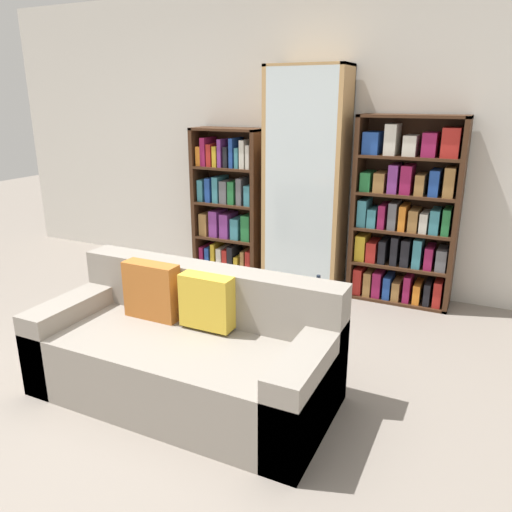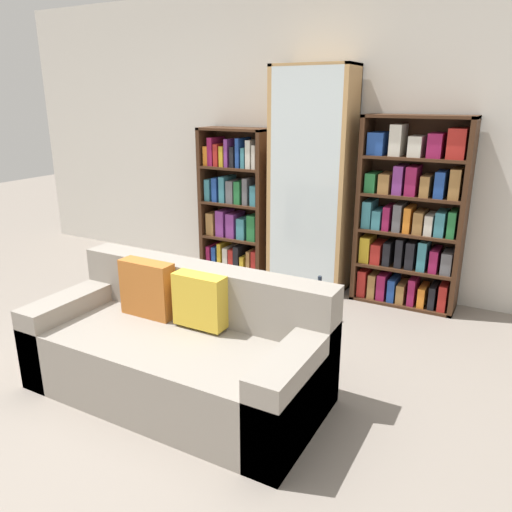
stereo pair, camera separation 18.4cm
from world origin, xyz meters
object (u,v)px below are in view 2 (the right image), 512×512
Objects in this scene: bookshelf_left at (236,206)px; wine_bottle at (319,302)px; couch at (179,351)px; display_cabinet at (312,182)px; bookshelf_right at (410,217)px.

bookshelf_left is 3.84× the size of wine_bottle.
display_cabinet reaches higher than couch.
wine_bottle is (-0.51, -0.71, -0.62)m from bookshelf_right.
bookshelf_left is 0.91× the size of bookshelf_right.
couch is at bearing -105.08° from wine_bottle.
bookshelf_left reaches higher than couch.
couch is at bearing -113.07° from bookshelf_right.
display_cabinet reaches higher than wine_bottle.
bookshelf_right reaches higher than couch.
bookshelf_left reaches higher than wine_bottle.
wine_bottle is at bearing -126.04° from bookshelf_right.
display_cabinet is at bearing 118.84° from wine_bottle.
couch is 4.69× the size of wine_bottle.
wine_bottle is (0.38, -0.69, -0.84)m from display_cabinet.
display_cabinet is at bearing 90.37° from couch.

